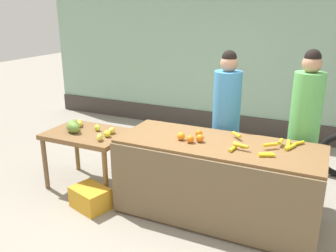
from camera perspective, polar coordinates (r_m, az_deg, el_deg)
The scene contains 11 objects.
ground_plane at distance 4.41m, azimuth 3.21°, elevation -12.88°, with size 24.00×24.00×0.00m, color gray.
market_wall_back at distance 6.71m, azimuth 13.15°, elevation 10.15°, with size 8.56×0.23×2.83m.
fruit_stall_counter at distance 4.08m, azimuth 7.73°, elevation -8.56°, with size 2.20×0.87×0.89m.
side_table_wooden at distance 4.77m, azimuth -12.59°, elevation -2.06°, with size 1.04×0.74×0.76m.
banana_bunch_pile at distance 3.85m, azimuth 15.42°, elevation -3.05°, with size 0.77×0.59×0.07m.
orange_pile at distance 3.94m, azimuth 3.88°, elevation -1.71°, with size 0.30×0.30×0.09m.
mango_papaya_pile at distance 4.75m, azimuth -13.92°, elevation -0.22°, with size 0.74×0.52×0.14m.
vendor_woman_blue_shirt at distance 4.55m, azimuth 9.18°, elevation 0.56°, with size 0.34×0.34×1.81m.
vendor_woman_green_shirt at distance 4.39m, azimuth 20.76°, elevation -0.67°, with size 0.34×0.34×1.86m.
produce_crate at distance 4.44m, azimuth -12.26°, elevation -11.12°, with size 0.44×0.32×0.26m, color gold.
produce_sack at distance 5.05m, azimuth -0.78°, elevation -5.44°, with size 0.36×0.30×0.50m, color tan.
Camera 1 is at (1.37, -3.51, 2.28)m, focal length 38.33 mm.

